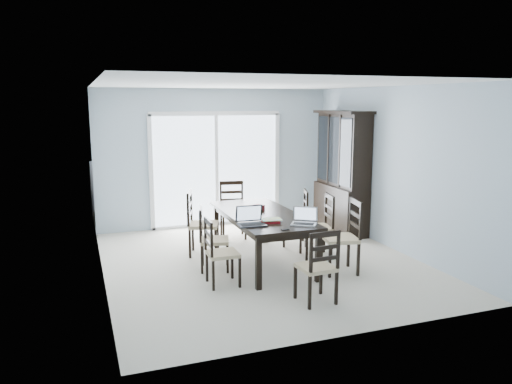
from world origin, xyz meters
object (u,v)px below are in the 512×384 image
Objects in this scene: chair_right_mid at (322,219)px; chair_right_far at (300,211)px; laptop_dark at (252,221)px; laptop_silver at (304,221)px; chair_end_near at (320,259)px; game_box at (254,208)px; dining_table at (262,219)px; chair_left_mid at (208,232)px; chair_left_near at (216,245)px; chair_right_near at (347,228)px; hot_tub at (164,193)px; china_hutch at (342,173)px; chair_left_far at (197,216)px; chair_end_far at (232,203)px; cell_phone at (285,230)px.

chair_right_mid is 0.73m from chair_right_far.
laptop_silver is at bearing -12.13° from laptop_dark.
chair_end_near is 1.91m from game_box.
laptop_dark reaches higher than dining_table.
chair_left_mid is at bearing 177.45° from laptop_silver.
chair_left_near is 0.57m from laptop_dark.
chair_right_near is 4.67m from hot_tub.
chair_right_mid reaches higher than chair_end_near.
china_hutch reaches higher than chair_right_near.
dining_table is 1.89× the size of chair_left_far.
chair_right_near is 1.47m from chair_right_far.
laptop_dark is (0.42, -1.37, 0.20)m from chair_left_far.
laptop_silver is (-1.74, -2.08, -0.27)m from china_hutch.
chair_left_near is 0.64m from chair_left_mid.
dining_table is 1.59m from chair_end_far.
chair_right_far reaches higher than cell_phone.
chair_right_near reaches higher than laptop_dark.
hot_tub is (-0.81, 3.30, -0.29)m from game_box.
game_box is (0.84, 0.88, 0.24)m from chair_left_near.
china_hutch is 1.11× the size of hot_tub.
chair_left_near is 1.24m from game_box.
chair_right_mid is at bearing 86.32° from chair_left_far.
chair_left_far is at bearing 145.75° from game_box.
cell_phone is 4.60m from hot_tub.
hot_tub is at bearing 97.13° from chair_end_near.
chair_right_near is at bearing -117.34° from china_hutch.
dining_table is 5.49× the size of laptop_silver.
dining_table is 7.41× the size of game_box.
chair_right_far is at bearing 49.74° from laptop_dark.
hot_tub reaches higher than laptop_silver.
chair_right_near is 4.01× the size of game_box.
china_hutch is 2.10× the size of chair_end_near.
cell_phone is at bearing 99.58° from chair_end_near.
laptop_dark is (-0.38, -0.64, 0.14)m from dining_table.
chair_left_mid is at bearing -162.69° from game_box.
chair_right_far is (1.75, 0.73, 0.01)m from chair_left_mid.
chair_right_mid is (-0.00, 0.74, -0.04)m from chair_right_near.
dining_table is 1.25m from chair_right_near.
chair_left_mid is 0.93× the size of chair_right_mid.
chair_left_mid is 1.89m from chair_end_near.
chair_right_far is (-0.05, 0.73, -0.03)m from chair_right_mid.
laptop_dark is (0.44, -0.61, 0.26)m from chair_left_mid.
chair_end_far reaches higher than chair_left_mid.
chair_end_near is 10.49× the size of cell_phone.
chair_right_far is (0.93, 0.70, -0.11)m from dining_table.
chair_left_far is 0.93m from game_box.
chair_left_far is 11.63× the size of cell_phone.
chair_right_mid reaches higher than game_box.
laptop_dark is at bearing -83.53° from hot_tub.
hot_tub is (-0.05, 2.79, -0.12)m from chair_left_far.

